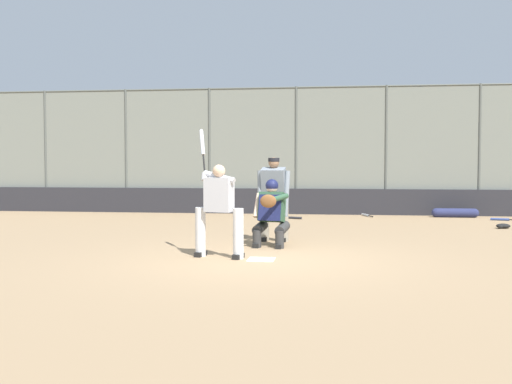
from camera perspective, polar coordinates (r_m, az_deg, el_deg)
name	(u,v)px	position (r m, az deg, el deg)	size (l,w,h in m)	color
ground_plane	(261,260)	(9.74, 0.50, -6.47)	(160.00, 160.00, 0.00)	#9E7F5B
home_plate_marker	(261,259)	(9.74, 0.50, -6.43)	(0.43, 0.43, 0.01)	white
backstop_fence	(296,148)	(18.54, 3.84, 4.25)	(21.88, 0.08, 3.92)	#515651
padding_wall	(296,201)	(18.47, 3.80, -0.89)	(21.36, 0.18, 0.78)	#28282D
bleachers_beyond	(247,190)	(21.60, -0.82, 0.16)	(15.26, 3.05, 1.80)	slate
batter_at_plate	(219,207)	(9.90, -3.58, -1.43)	(0.88, 0.83, 2.15)	silver
catcher_behind_plate	(271,212)	(11.18, 1.42, -1.89)	(0.69, 0.84, 1.27)	#333333
umpire_home	(274,196)	(11.91, 1.72, -0.42)	(0.68, 0.45, 1.68)	gray
spare_bat_near_backstop	(502,219)	(17.65, 22.41, -2.43)	(0.83, 0.28, 0.07)	black
spare_bat_by_padding	(366,215)	(17.97, 10.43, -2.18)	(0.31, 0.78, 0.07)	black
spare_bat_third_base_side	(291,218)	(16.88, 3.37, -2.45)	(0.85, 0.37, 0.07)	black
fielding_glove_on_dirt	(503,226)	(15.52, 22.46, -3.01)	(0.33, 0.25, 0.12)	black
equipment_bag_dugout_side	(455,213)	(18.22, 18.44, -1.90)	(1.33, 0.26, 0.26)	navy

